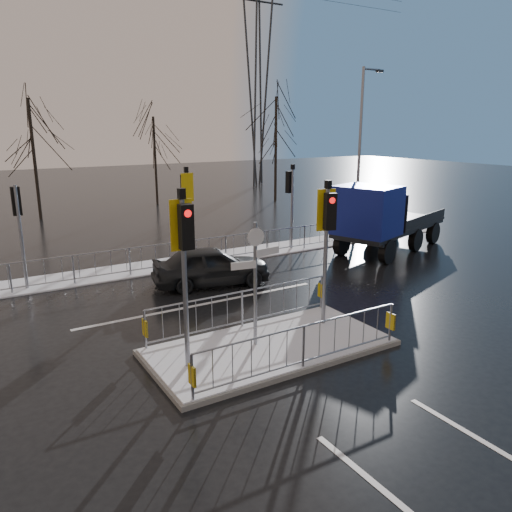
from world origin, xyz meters
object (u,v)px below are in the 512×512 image
street_lamp_right (361,147)px  traffic_island (269,335)px  flatbed_truck (377,218)px  car_far_lane (211,266)px

street_lamp_right → traffic_island: bearing=-141.3°
traffic_island → flatbed_truck: traffic_island is taller
traffic_island → car_far_lane: bearing=78.6°
traffic_island → car_far_lane: traffic_island is taller
flatbed_truck → street_lamp_right: street_lamp_right is taller
car_far_lane → traffic_island: bearing=-179.6°
flatbed_truck → street_lamp_right: (1.59, 2.92, 2.77)m
traffic_island → car_far_lane: 5.55m
traffic_island → street_lamp_right: (10.58, 8.49, 4.00)m
flatbed_truck → street_lamp_right: size_ratio=0.87×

